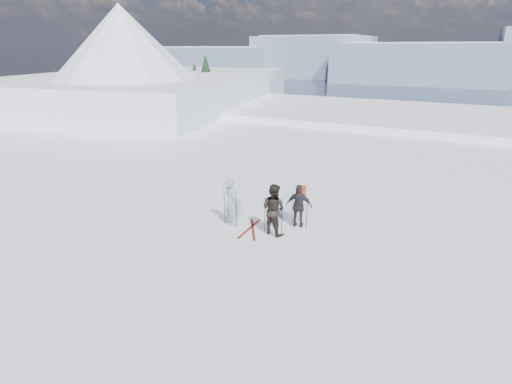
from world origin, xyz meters
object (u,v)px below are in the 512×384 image
(skis_loose, at_px, (251,229))
(skier_pack, at_px, (299,206))
(skier_dark, at_px, (273,209))
(skier_grey, at_px, (231,202))

(skis_loose, bearing_deg, skier_pack, 35.14)
(skier_dark, xyz_separation_m, skier_pack, (0.57, 0.88, -0.10))
(skier_grey, bearing_deg, skier_pack, -126.72)
(skier_grey, height_order, skier_pack, skier_grey)
(skier_grey, height_order, skis_loose, skier_grey)
(skier_dark, relative_size, skis_loose, 1.03)
(skier_grey, distance_m, skier_dark, 1.63)
(skier_pack, bearing_deg, skis_loose, 25.34)
(skier_dark, distance_m, skis_loose, 1.17)
(skier_grey, xyz_separation_m, skier_pack, (2.19, 0.87, -0.07))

